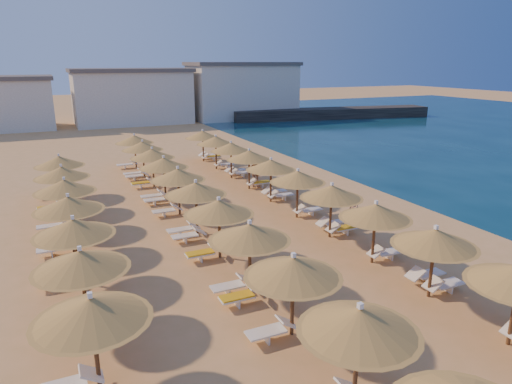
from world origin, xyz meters
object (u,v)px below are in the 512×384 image
parasol_row_east (298,178)px  beachgoer_a (354,210)px  beachgoer_c (255,173)px  parasol_row_west (196,190)px  jetty (332,113)px

parasol_row_east → beachgoer_a: bearing=-46.0°
parasol_row_east → beachgoer_c: parasol_row_east is taller
parasol_row_west → beachgoer_a: (7.77, -2.19, -1.45)m
jetty → beachgoer_c: bearing=-121.4°
parasol_row_west → jetty: bearing=48.5°
jetty → parasol_row_west: 49.37m
jetty → parasol_row_west: parasol_row_west is taller
jetty → beachgoer_a: bearing=-112.7°
jetty → beachgoer_a: 46.42m
parasol_row_east → beachgoer_c: size_ratio=18.17×
parasol_row_west → beachgoer_c: size_ratio=18.17×
beachgoer_a → beachgoer_c: beachgoer_c is taller
jetty → parasol_row_east: 45.82m
parasol_row_east → parasol_row_west: same height
parasol_row_west → beachgoer_a: size_ratio=22.32×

